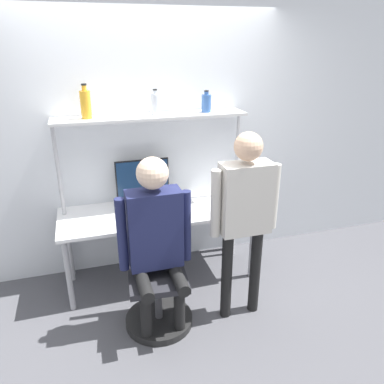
{
  "coord_description": "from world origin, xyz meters",
  "views": [
    {
      "loc": [
        -0.63,
        -2.8,
        2.22
      ],
      "look_at": [
        0.18,
        -0.12,
        1.07
      ],
      "focal_mm": 35.0,
      "sensor_mm": 36.0,
      "label": 1
    }
  ],
  "objects_px": {
    "cell_phone": "(175,214)",
    "office_chair": "(158,292)",
    "person_standing": "(245,206)",
    "bottle_blue": "(206,103)",
    "monitor": "(143,180)",
    "bottle_clear": "(155,104)",
    "laptop": "(148,209)",
    "bottle_amber": "(86,104)",
    "person_seated": "(156,233)"
  },
  "relations": [
    {
      "from": "bottle_amber",
      "to": "bottle_blue",
      "type": "bearing_deg",
      "value": 0.0
    },
    {
      "from": "cell_phone",
      "to": "office_chair",
      "type": "bearing_deg",
      "value": -119.91
    },
    {
      "from": "cell_phone",
      "to": "office_chair",
      "type": "xyz_separation_m",
      "value": [
        -0.29,
        -0.51,
        -0.44
      ]
    },
    {
      "from": "monitor",
      "to": "laptop",
      "type": "distance_m",
      "value": 0.34
    },
    {
      "from": "laptop",
      "to": "bottle_blue",
      "type": "height_order",
      "value": "bottle_blue"
    },
    {
      "from": "person_seated",
      "to": "bottle_clear",
      "type": "bearing_deg",
      "value": 76.46
    },
    {
      "from": "person_standing",
      "to": "bottle_amber",
      "type": "distance_m",
      "value": 1.59
    },
    {
      "from": "laptop",
      "to": "person_seated",
      "type": "bearing_deg",
      "value": -94.7
    },
    {
      "from": "cell_phone",
      "to": "office_chair",
      "type": "distance_m",
      "value": 0.73
    },
    {
      "from": "person_seated",
      "to": "bottle_blue",
      "type": "xyz_separation_m",
      "value": [
        0.68,
        0.85,
        0.82
      ]
    },
    {
      "from": "office_chair",
      "to": "person_seated",
      "type": "distance_m",
      "value": 0.58
    },
    {
      "from": "bottle_amber",
      "to": "bottle_blue",
      "type": "distance_m",
      "value": 1.08
    },
    {
      "from": "bottle_amber",
      "to": "bottle_clear",
      "type": "bearing_deg",
      "value": 0.0
    },
    {
      "from": "person_seated",
      "to": "bottle_amber",
      "type": "distance_m",
      "value": 1.27
    },
    {
      "from": "person_seated",
      "to": "person_standing",
      "type": "distance_m",
      "value": 0.72
    },
    {
      "from": "laptop",
      "to": "cell_phone",
      "type": "xyz_separation_m",
      "value": [
        0.25,
        -0.06,
        -0.06
      ]
    },
    {
      "from": "bottle_clear",
      "to": "cell_phone",
      "type": "bearing_deg",
      "value": -72.99
    },
    {
      "from": "laptop",
      "to": "person_seated",
      "type": "distance_m",
      "value": 0.61
    },
    {
      "from": "office_chair",
      "to": "bottle_clear",
      "type": "distance_m",
      "value": 1.63
    },
    {
      "from": "monitor",
      "to": "office_chair",
      "type": "bearing_deg",
      "value": -93.83
    },
    {
      "from": "cell_phone",
      "to": "person_seated",
      "type": "relative_size",
      "value": 0.1
    },
    {
      "from": "monitor",
      "to": "bottle_clear",
      "type": "height_order",
      "value": "bottle_clear"
    },
    {
      "from": "laptop",
      "to": "cell_phone",
      "type": "distance_m",
      "value": 0.26
    },
    {
      "from": "office_chair",
      "to": "person_standing",
      "type": "distance_m",
      "value": 1.02
    },
    {
      "from": "laptop",
      "to": "person_standing",
      "type": "distance_m",
      "value": 0.96
    },
    {
      "from": "laptop",
      "to": "bottle_amber",
      "type": "xyz_separation_m",
      "value": [
        -0.45,
        0.24,
        0.93
      ]
    },
    {
      "from": "laptop",
      "to": "bottle_blue",
      "type": "xyz_separation_m",
      "value": [
        0.63,
        0.24,
        0.89
      ]
    },
    {
      "from": "office_chair",
      "to": "person_seated",
      "type": "xyz_separation_m",
      "value": [
        -0.0,
        -0.04,
        0.57
      ]
    },
    {
      "from": "laptop",
      "to": "cell_phone",
      "type": "height_order",
      "value": "laptop"
    },
    {
      "from": "laptop",
      "to": "office_chair",
      "type": "height_order",
      "value": "laptop"
    },
    {
      "from": "cell_phone",
      "to": "monitor",
      "type": "bearing_deg",
      "value": 124.62
    },
    {
      "from": "office_chair",
      "to": "person_seated",
      "type": "height_order",
      "value": "person_seated"
    },
    {
      "from": "person_standing",
      "to": "bottle_blue",
      "type": "height_order",
      "value": "bottle_blue"
    },
    {
      "from": "person_seated",
      "to": "cell_phone",
      "type": "bearing_deg",
      "value": 61.77
    },
    {
      "from": "monitor",
      "to": "office_chair",
      "type": "xyz_separation_m",
      "value": [
        -0.06,
        -0.85,
        -0.68
      ]
    },
    {
      "from": "cell_phone",
      "to": "bottle_clear",
      "type": "bearing_deg",
      "value": 107.01
    },
    {
      "from": "cell_phone",
      "to": "office_chair",
      "type": "height_order",
      "value": "office_chair"
    },
    {
      "from": "bottle_blue",
      "to": "monitor",
      "type": "bearing_deg",
      "value": 176.12
    },
    {
      "from": "cell_phone",
      "to": "person_seated",
      "type": "xyz_separation_m",
      "value": [
        -0.3,
        -0.55,
        0.13
      ]
    },
    {
      "from": "office_chair",
      "to": "bottle_blue",
      "type": "bearing_deg",
      "value": 49.82
    },
    {
      "from": "laptop",
      "to": "person_seated",
      "type": "height_order",
      "value": "person_seated"
    },
    {
      "from": "monitor",
      "to": "person_seated",
      "type": "distance_m",
      "value": 0.9
    },
    {
      "from": "person_standing",
      "to": "monitor",
      "type": "bearing_deg",
      "value": 123.74
    },
    {
      "from": "office_chair",
      "to": "person_standing",
      "type": "xyz_separation_m",
      "value": [
        0.7,
        -0.11,
        0.74
      ]
    },
    {
      "from": "person_standing",
      "to": "bottle_blue",
      "type": "bearing_deg",
      "value": 91.01
    },
    {
      "from": "person_seated",
      "to": "laptop",
      "type": "bearing_deg",
      "value": 85.3
    },
    {
      "from": "office_chair",
      "to": "bottle_amber",
      "type": "distance_m",
      "value": 1.69
    },
    {
      "from": "cell_phone",
      "to": "bottle_blue",
      "type": "distance_m",
      "value": 1.07
    },
    {
      "from": "person_seated",
      "to": "person_standing",
      "type": "relative_size",
      "value": 0.9
    },
    {
      "from": "bottle_amber",
      "to": "bottle_clear",
      "type": "height_order",
      "value": "bottle_amber"
    }
  ]
}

